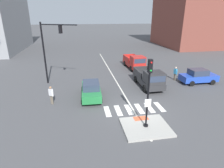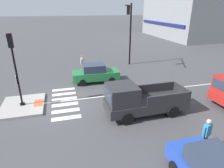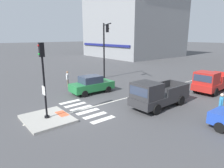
{
  "view_description": "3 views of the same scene",
  "coord_description": "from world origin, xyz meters",
  "px_view_note": "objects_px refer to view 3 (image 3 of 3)",
  "views": [
    {
      "loc": [
        -4.25,
        -12.94,
        7.41
      ],
      "look_at": [
        -1.16,
        4.34,
        0.81
      ],
      "focal_mm": 29.65,
      "sensor_mm": 36.0,
      "label": 1
    },
    {
      "loc": [
        12.79,
        0.29,
        6.31
      ],
      "look_at": [
        -0.08,
        3.82,
        0.96
      ],
      "focal_mm": 30.81,
      "sensor_mm": 36.0,
      "label": 2
    },
    {
      "loc": [
        11.83,
        -6.78,
        5.28
      ],
      "look_at": [
        -0.73,
        3.47,
        1.31
      ],
      "focal_mm": 31.8,
      "sensor_mm": 36.0,
      "label": 3
    }
  ],
  "objects_px": {
    "pedestrian_waiting_far_side": "(221,104)",
    "pedestrian_at_curb_left": "(68,78)",
    "signal_pole": "(43,74)",
    "pickup_truck_charcoal_eastbound_mid": "(156,95)",
    "pickup_truck_red_eastbound_far": "(211,82)",
    "traffic_light_mast": "(105,44)",
    "car_green_westbound_near": "(92,84)"
  },
  "relations": [
    {
      "from": "pedestrian_waiting_far_side",
      "to": "pedestrian_at_curb_left",
      "type": "bearing_deg",
      "value": -163.92
    },
    {
      "from": "signal_pole",
      "to": "pickup_truck_charcoal_eastbound_mid",
      "type": "bearing_deg",
      "value": 67.55
    },
    {
      "from": "pedestrian_at_curb_left",
      "to": "pedestrian_waiting_far_side",
      "type": "height_order",
      "value": "same"
    },
    {
      "from": "pickup_truck_red_eastbound_far",
      "to": "pedestrian_waiting_far_side",
      "type": "bearing_deg",
      "value": -60.03
    },
    {
      "from": "traffic_light_mast",
      "to": "pickup_truck_charcoal_eastbound_mid",
      "type": "height_order",
      "value": "traffic_light_mast"
    },
    {
      "from": "signal_pole",
      "to": "pickup_truck_charcoal_eastbound_mid",
      "type": "relative_size",
      "value": 0.92
    },
    {
      "from": "pickup_truck_charcoal_eastbound_mid",
      "to": "signal_pole",
      "type": "bearing_deg",
      "value": -112.45
    },
    {
      "from": "traffic_light_mast",
      "to": "pedestrian_waiting_far_side",
      "type": "distance_m",
      "value": 14.66
    },
    {
      "from": "pedestrian_at_curb_left",
      "to": "pickup_truck_red_eastbound_far",
      "type": "bearing_deg",
      "value": 42.72
    },
    {
      "from": "car_green_westbound_near",
      "to": "pickup_truck_red_eastbound_far",
      "type": "xyz_separation_m",
      "value": [
        6.94,
        8.96,
        0.17
      ]
    },
    {
      "from": "traffic_light_mast",
      "to": "pickup_truck_red_eastbound_far",
      "type": "bearing_deg",
      "value": 21.59
    },
    {
      "from": "signal_pole",
      "to": "car_green_westbound_near",
      "type": "height_order",
      "value": "signal_pole"
    },
    {
      "from": "traffic_light_mast",
      "to": "pickup_truck_charcoal_eastbound_mid",
      "type": "xyz_separation_m",
      "value": [
        10.32,
        -3.09,
        -3.37
      ]
    },
    {
      "from": "signal_pole",
      "to": "pedestrian_waiting_far_side",
      "type": "bearing_deg",
      "value": 52.49
    },
    {
      "from": "car_green_westbound_near",
      "to": "pedestrian_at_curb_left",
      "type": "xyz_separation_m",
      "value": [
        -3.51,
        -0.69,
        0.17
      ]
    },
    {
      "from": "signal_pole",
      "to": "pedestrian_waiting_far_side",
      "type": "height_order",
      "value": "signal_pole"
    },
    {
      "from": "signal_pole",
      "to": "traffic_light_mast",
      "type": "height_order",
      "value": "traffic_light_mast"
    },
    {
      "from": "traffic_light_mast",
      "to": "pedestrian_waiting_far_side",
      "type": "relative_size",
      "value": 4.03
    },
    {
      "from": "pickup_truck_charcoal_eastbound_mid",
      "to": "pickup_truck_red_eastbound_far",
      "type": "bearing_deg",
      "value": 85.39
    },
    {
      "from": "pickup_truck_red_eastbound_far",
      "to": "pedestrian_waiting_far_side",
      "type": "height_order",
      "value": "pickup_truck_red_eastbound_far"
    },
    {
      "from": "signal_pole",
      "to": "pedestrian_waiting_far_side",
      "type": "distance_m",
      "value": 11.46
    },
    {
      "from": "traffic_light_mast",
      "to": "car_green_westbound_near",
      "type": "height_order",
      "value": "traffic_light_mast"
    },
    {
      "from": "traffic_light_mast",
      "to": "pickup_truck_red_eastbound_far",
      "type": "height_order",
      "value": "traffic_light_mast"
    },
    {
      "from": "signal_pole",
      "to": "pickup_truck_charcoal_eastbound_mid",
      "type": "distance_m",
      "value": 8.08
    },
    {
      "from": "pickup_truck_charcoal_eastbound_mid",
      "to": "pedestrian_at_curb_left",
      "type": "relative_size",
      "value": 3.06
    },
    {
      "from": "signal_pole",
      "to": "pedestrian_at_curb_left",
      "type": "xyz_separation_m",
      "value": [
        -6.87,
        4.99,
        -2.02
      ]
    },
    {
      "from": "signal_pole",
      "to": "pedestrian_at_curb_left",
      "type": "relative_size",
      "value": 2.83
    },
    {
      "from": "car_green_westbound_near",
      "to": "pickup_truck_charcoal_eastbound_mid",
      "type": "height_order",
      "value": "pickup_truck_charcoal_eastbound_mid"
    },
    {
      "from": "pickup_truck_charcoal_eastbound_mid",
      "to": "pickup_truck_red_eastbound_far",
      "type": "relative_size",
      "value": 0.99
    },
    {
      "from": "car_green_westbound_near",
      "to": "pedestrian_waiting_far_side",
      "type": "bearing_deg",
      "value": 17.71
    },
    {
      "from": "pickup_truck_charcoal_eastbound_mid",
      "to": "pedestrian_waiting_far_side",
      "type": "distance_m",
      "value": 4.24
    },
    {
      "from": "signal_pole",
      "to": "pedestrian_at_curb_left",
      "type": "bearing_deg",
      "value": 144.01
    }
  ]
}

